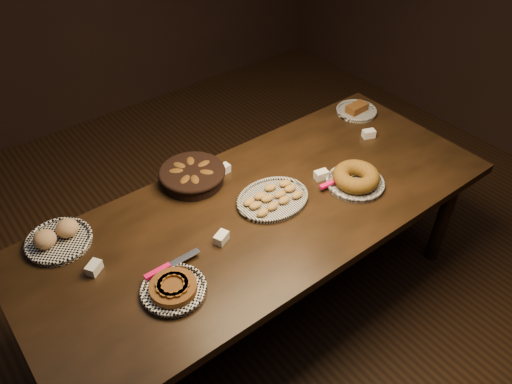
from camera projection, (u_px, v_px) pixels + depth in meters
ground at (263, 302)px, 2.93m from camera, size 5.00×5.00×0.00m
buffet_table at (264, 218)px, 2.49m from camera, size 2.40×1.00×0.75m
apple_tart_plate at (173, 288)px, 2.04m from camera, size 0.33×0.27×0.05m
madeleine_platter at (273, 199)px, 2.47m from camera, size 0.37×0.31×0.04m
bundt_cake_plate at (356, 179)px, 2.55m from camera, size 0.34×0.32×0.10m
croissant_basket at (192, 175)px, 2.56m from camera, size 0.34×0.34×0.09m
bread_roll_plate at (58, 238)px, 2.24m from camera, size 0.30×0.30×0.09m
loaf_plate at (357, 110)px, 3.10m from camera, size 0.25×0.25×0.06m
tent_cards at (255, 191)px, 2.50m from camera, size 1.77×0.47×0.04m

